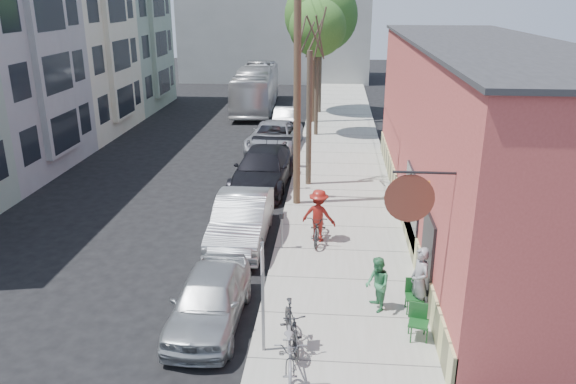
# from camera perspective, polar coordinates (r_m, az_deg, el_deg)

# --- Properties ---
(ground) EXTENTS (120.00, 120.00, 0.00)m
(ground) POSITION_cam_1_polar(r_m,az_deg,el_deg) (17.38, -8.74, -8.59)
(ground) COLOR black
(sidewalk) EXTENTS (4.50, 58.00, 0.15)m
(sidewalk) POSITION_cam_1_polar(r_m,az_deg,el_deg) (27.10, 5.37, 2.17)
(sidewalk) COLOR #9C9C91
(sidewalk) RESTS_ON ground
(cafe_building) EXTENTS (6.60, 20.20, 6.61)m
(cafe_building) POSITION_cam_1_polar(r_m,az_deg,el_deg) (21.08, 18.78, 5.26)
(cafe_building) COLOR #AD4440
(cafe_building) RESTS_ON ground
(apartment_row) EXTENTS (6.30, 32.00, 9.00)m
(apartment_row) POSITION_cam_1_polar(r_m,az_deg,el_deg) (33.07, -24.18, 11.59)
(apartment_row) COLOR gray
(apartment_row) RESTS_ON ground
(end_cap_building) EXTENTS (18.00, 8.00, 12.00)m
(end_cap_building) POSITION_cam_1_polar(r_m,az_deg,el_deg) (57.21, -1.19, 17.41)
(end_cap_building) COLOR gray
(end_cap_building) RESTS_ON ground
(sign_post) EXTENTS (0.07, 0.45, 2.80)m
(sign_post) POSITION_cam_1_polar(r_m,az_deg,el_deg) (12.93, -2.58, -9.61)
(sign_post) COLOR slate
(sign_post) RESTS_ON sidewalk
(parking_meter_near) EXTENTS (0.14, 0.14, 1.24)m
(parking_meter_near) POSITION_cam_1_polar(r_m,az_deg,el_deg) (18.36, -0.65, -3.36)
(parking_meter_near) COLOR slate
(parking_meter_near) RESTS_ON sidewalk
(parking_meter_far) EXTENTS (0.14, 0.14, 1.24)m
(parking_meter_far) POSITION_cam_1_polar(r_m,az_deg,el_deg) (24.01, 0.69, 2.23)
(parking_meter_far) COLOR slate
(parking_meter_far) RESTS_ON sidewalk
(utility_pole_near) EXTENTS (3.57, 0.28, 10.00)m
(utility_pole_near) POSITION_cam_1_polar(r_m,az_deg,el_deg) (21.36, 0.79, 12.23)
(utility_pole_near) COLOR #503A28
(utility_pole_near) RESTS_ON sidewalk
(utility_pole_far) EXTENTS (1.80, 0.28, 10.00)m
(utility_pole_far) POSITION_cam_1_polar(r_m,az_deg,el_deg) (36.53, 2.61, 15.16)
(utility_pole_far) COLOR #503A28
(utility_pole_far) RESTS_ON sidewalk
(tree_bare) EXTENTS (0.24, 0.24, 5.77)m
(tree_bare) POSITION_cam_1_polar(r_m,az_deg,el_deg) (24.14, 2.15, 7.35)
(tree_bare) COLOR #44392C
(tree_bare) RESTS_ON sidewalk
(tree_leafy_mid) EXTENTS (3.23, 3.23, 7.76)m
(tree_leafy_mid) POSITION_cam_1_polar(r_m,az_deg,el_deg) (32.91, 3.02, 16.28)
(tree_leafy_mid) COLOR #44392C
(tree_leafy_mid) RESTS_ON sidewalk
(tree_leafy_far) EXTENTS (4.95, 4.95, 9.04)m
(tree_leafy_far) POSITION_cam_1_polar(r_m,az_deg,el_deg) (39.63, 3.37, 17.46)
(tree_leafy_far) COLOR #44392C
(tree_leafy_far) RESTS_ON sidewalk
(patio_chair_a) EXTENTS (0.51, 0.51, 0.88)m
(patio_chair_a) POSITION_cam_1_polar(r_m,az_deg,el_deg) (15.38, 12.72, -10.33)
(patio_chair_a) COLOR #13441A
(patio_chair_a) RESTS_ON sidewalk
(patio_chair_b) EXTENTS (0.61, 0.61, 0.88)m
(patio_chair_b) POSITION_cam_1_polar(r_m,az_deg,el_deg) (14.31, 13.12, -12.83)
(patio_chair_b) COLOR #13441A
(patio_chair_b) RESTS_ON sidewalk
(patron_grey) EXTENTS (0.64, 0.78, 1.84)m
(patron_grey) POSITION_cam_1_polar(r_m,az_deg,el_deg) (15.16, 13.23, -8.76)
(patron_grey) COLOR gray
(patron_grey) RESTS_ON sidewalk
(patron_green) EXTENTS (0.74, 0.85, 1.50)m
(patron_green) POSITION_cam_1_polar(r_m,az_deg,el_deg) (15.14, 9.06, -9.25)
(patron_green) COLOR #348250
(patron_green) RESTS_ON sidewalk
(cyclist) EXTENTS (1.33, 1.00, 1.82)m
(cyclist) POSITION_cam_1_polar(r_m,az_deg,el_deg) (18.94, 3.13, -2.39)
(cyclist) COLOR maroon
(cyclist) RESTS_ON sidewalk
(cyclist_bike) EXTENTS (0.82, 2.00, 1.03)m
(cyclist_bike) POSITION_cam_1_polar(r_m,az_deg,el_deg) (19.10, 3.11, -3.49)
(cyclist_bike) COLOR black
(cyclist_bike) RESTS_ON sidewalk
(parked_bike_a) EXTENTS (0.93, 1.88, 1.09)m
(parked_bike_a) POSITION_cam_1_polar(r_m,az_deg,el_deg) (13.66, 0.37, -13.44)
(parked_bike_a) COLOR black
(parked_bike_a) RESTS_ON sidewalk
(parked_bike_b) EXTENTS (0.89, 2.06, 1.05)m
(parked_bike_b) POSITION_cam_1_polar(r_m,az_deg,el_deg) (12.89, 0.24, -15.77)
(parked_bike_b) COLOR slate
(parked_bike_b) RESTS_ON sidewalk
(car_0) EXTENTS (1.77, 4.29, 1.45)m
(car_0) POSITION_cam_1_polar(r_m,az_deg,el_deg) (14.78, -7.99, -10.72)
(car_0) COLOR #9BA0A2
(car_0) RESTS_ON ground
(car_1) EXTENTS (1.78, 5.02, 1.65)m
(car_1) POSITION_cam_1_polar(r_m,az_deg,el_deg) (19.26, -4.75, -2.81)
(car_1) COLOR #9DA1A4
(car_1) RESTS_ON ground
(car_2) EXTENTS (2.61, 5.84, 1.66)m
(car_2) POSITION_cam_1_polar(r_m,az_deg,el_deg) (24.72, -2.57, 2.36)
(car_2) COLOR black
(car_2) RESTS_ON ground
(car_3) EXTENTS (2.98, 5.69, 1.53)m
(car_3) POSITION_cam_1_polar(r_m,az_deg,el_deg) (30.61, -1.43, 5.62)
(car_3) COLOR #A1A2A8
(car_3) RESTS_ON ground
(car_4) EXTENTS (1.41, 3.99, 1.31)m
(car_4) POSITION_cam_1_polar(r_m,az_deg,el_deg) (35.70, -0.27, 7.47)
(car_4) COLOR #B3B6BB
(car_4) RESTS_ON ground
(bus) EXTENTS (3.03, 11.15, 3.08)m
(bus) POSITION_cam_1_polar(r_m,az_deg,el_deg) (41.99, -3.24, 10.49)
(bus) COLOR silver
(bus) RESTS_ON ground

